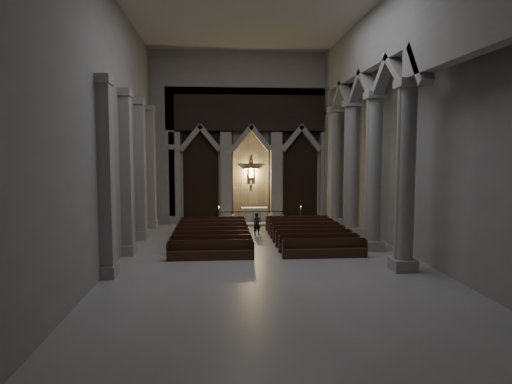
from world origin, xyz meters
TOP-DOWN VIEW (x-y plane):
  - room at (0.00, 0.00)m, footprint 24.00×24.10m
  - sanctuary_wall at (0.00, 11.54)m, footprint 14.00×0.77m
  - right_arcade at (5.50, 1.33)m, footprint 1.00×24.00m
  - left_pilasters at (-6.75, 3.50)m, footprint 0.60×13.00m
  - sanctuary_step at (0.00, 10.60)m, footprint 8.50×2.60m
  - altar at (0.18, 10.91)m, footprint 1.85×0.74m
  - altar_rail at (0.00, 9.73)m, footprint 5.07×0.09m
  - candle_stand_left at (-2.32, 9.01)m, footprint 0.24×0.24m
  - candle_stand_right at (3.21, 9.31)m, footprint 0.23×0.23m
  - pews at (-0.00, 3.89)m, footprint 9.46×8.10m
  - worshipper at (-0.02, 6.19)m, footprint 0.57×0.46m

SIDE VIEW (x-z plane):
  - sanctuary_step at x=0.00m, z-range 0.00..0.15m
  - pews at x=0.00m, z-range -0.16..0.75m
  - candle_stand_right at x=3.21m, z-range -0.31..1.04m
  - candle_stand_left at x=-2.32m, z-range -0.32..1.09m
  - altar at x=0.18m, z-range 0.15..1.10m
  - altar_rail at x=0.00m, z-range 0.16..1.16m
  - worshipper at x=-0.02m, z-range 0.00..1.34m
  - left_pilasters at x=-6.75m, z-range -0.10..7.92m
  - sanctuary_wall at x=0.00m, z-range 0.62..12.62m
  - room at x=0.00m, z-range 1.60..13.60m
  - right_arcade at x=5.50m, z-range 1.83..13.83m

